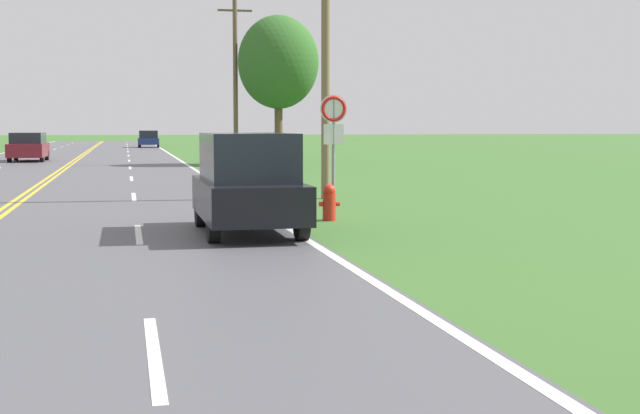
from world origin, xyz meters
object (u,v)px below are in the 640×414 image
object	(u,v)px
traffic_sign	(334,125)
car_black_suv_nearest	(248,182)
car_maroon_van_approaching	(28,146)
tree_behind_sign	(278,63)
car_dark_blue_hatchback_mid_near	(149,139)
fire_hydrant	(329,202)

from	to	relation	value
traffic_sign	car_black_suv_nearest	size ratio (longest dim) A/B	0.65
car_black_suv_nearest	car_maroon_van_approaching	world-z (taller)	car_black_suv_nearest
tree_behind_sign	car_black_suv_nearest	distance (m)	30.31
car_dark_blue_hatchback_mid_near	tree_behind_sign	bearing A→B (deg)	11.02
fire_hydrant	car_maroon_van_approaching	world-z (taller)	car_maroon_van_approaching
tree_behind_sign	car_dark_blue_hatchback_mid_near	size ratio (longest dim) A/B	2.13
traffic_sign	tree_behind_sign	distance (m)	27.77
car_black_suv_nearest	car_dark_blue_hatchback_mid_near	size ratio (longest dim) A/B	1.15
car_maroon_van_approaching	traffic_sign	bearing A→B (deg)	-163.47
tree_behind_sign	traffic_sign	bearing A→B (deg)	-97.21
fire_hydrant	car_maroon_van_approaching	bearing A→B (deg)	105.57
tree_behind_sign	car_maroon_van_approaching	size ratio (longest dim) A/B	1.69
fire_hydrant	traffic_sign	world-z (taller)	traffic_sign
tree_behind_sign	car_maroon_van_approaching	distance (m)	15.74
fire_hydrant	traffic_sign	distance (m)	1.67
traffic_sign	car_black_suv_nearest	world-z (taller)	traffic_sign
traffic_sign	car_maroon_van_approaching	distance (m)	35.93
tree_behind_sign	car_maroon_van_approaching	xyz separation A→B (m)	(-13.29, 7.18, -4.45)
car_black_suv_nearest	car_maroon_van_approaching	bearing A→B (deg)	-168.34
traffic_sign	car_dark_blue_hatchback_mid_near	bearing A→B (deg)	91.93
traffic_sign	fire_hydrant	bearing A→B (deg)	-123.58
tree_behind_sign	car_dark_blue_hatchback_mid_near	world-z (taller)	tree_behind_sign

